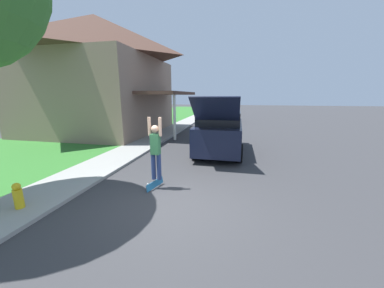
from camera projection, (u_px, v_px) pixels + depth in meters
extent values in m
plane|color=#333335|center=(173.00, 203.00, 5.55)|extent=(120.00, 120.00, 0.00)
cube|color=#2D6B28|center=(75.00, 141.00, 12.90)|extent=(10.00, 80.00, 0.08)
cube|color=gray|center=(143.00, 144.00, 12.00)|extent=(1.80, 80.00, 0.10)
cube|color=#89705B|center=(101.00, 96.00, 15.83)|extent=(8.24, 8.64, 5.23)
pyramid|color=#4C3328|center=(95.00, 37.00, 14.93)|extent=(9.04, 9.44, 2.86)
cube|color=#4C3328|center=(168.00, 93.00, 14.71)|extent=(2.60, 6.05, 0.20)
cylinder|color=silver|center=(175.00, 118.00, 12.75)|extent=(0.16, 0.16, 2.70)
cube|color=black|center=(220.00, 135.00, 10.35)|extent=(1.98, 4.61, 1.17)
cube|color=black|center=(221.00, 116.00, 10.26)|extent=(1.82, 3.60, 0.59)
cylinder|color=black|center=(205.00, 138.00, 12.01)|extent=(0.24, 0.77, 0.77)
cylinder|color=black|center=(240.00, 140.00, 11.62)|extent=(0.24, 0.77, 0.77)
cylinder|color=black|center=(195.00, 151.00, 9.28)|extent=(0.24, 0.77, 0.77)
cylinder|color=black|center=(240.00, 153.00, 8.89)|extent=(0.24, 0.77, 0.77)
cube|color=black|center=(216.00, 109.00, 7.80)|extent=(1.74, 1.32, 0.94)
cube|color=navy|center=(227.00, 116.00, 23.23)|extent=(1.73, 4.06, 0.74)
cube|color=black|center=(228.00, 110.00, 23.00)|extent=(1.52, 2.11, 0.49)
cylinder|color=black|center=(221.00, 117.00, 24.62)|extent=(0.20, 0.66, 0.66)
cylinder|color=black|center=(235.00, 117.00, 24.28)|extent=(0.20, 0.66, 0.66)
cylinder|color=black|center=(219.00, 119.00, 22.30)|extent=(0.20, 0.66, 0.66)
cylinder|color=black|center=(235.00, 119.00, 21.95)|extent=(0.20, 0.66, 0.66)
cylinder|color=navy|center=(154.00, 167.00, 6.26)|extent=(0.13, 0.13, 0.77)
cylinder|color=navy|center=(159.00, 167.00, 6.22)|extent=(0.13, 0.13, 0.77)
cube|color=#337042|center=(155.00, 144.00, 6.09)|extent=(0.25, 0.20, 0.59)
sphere|color=tan|center=(155.00, 129.00, 5.99)|extent=(0.21, 0.21, 0.21)
cylinder|color=tan|center=(149.00, 126.00, 6.01)|extent=(0.09, 0.09, 0.52)
cylinder|color=tan|center=(160.00, 127.00, 5.94)|extent=(0.09, 0.09, 0.52)
cube|color=#236B99|center=(155.00, 184.00, 6.40)|extent=(0.25, 0.75, 0.23)
cylinder|color=silver|center=(158.00, 178.00, 6.62)|extent=(0.03, 0.06, 0.06)
cylinder|color=silver|center=(159.00, 184.00, 6.65)|extent=(0.03, 0.06, 0.06)
cylinder|color=silver|center=(148.00, 184.00, 6.20)|extent=(0.03, 0.06, 0.06)
cylinder|color=silver|center=(149.00, 190.00, 6.24)|extent=(0.03, 0.06, 0.06)
cylinder|color=gold|center=(19.00, 199.00, 5.07)|extent=(0.20, 0.20, 0.47)
sphere|color=gold|center=(16.00, 187.00, 5.00)|extent=(0.18, 0.18, 0.18)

